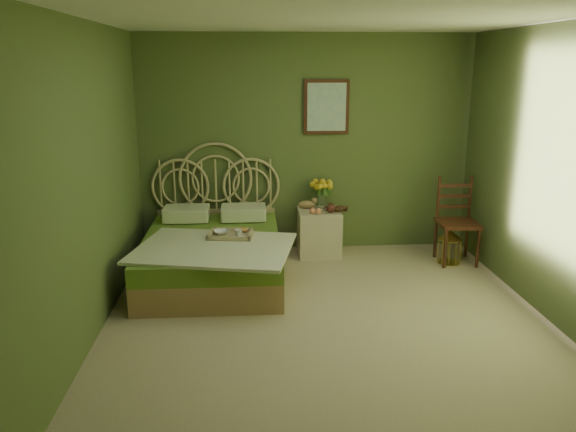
{
  "coord_description": "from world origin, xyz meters",
  "views": [
    {
      "loc": [
        -0.68,
        -4.49,
        2.25
      ],
      "look_at": [
        -0.3,
        1.0,
        0.75
      ],
      "focal_mm": 35.0,
      "sensor_mm": 36.0,
      "label": 1
    }
  ],
  "objects": [
    {
      "name": "wall_art",
      "position": [
        0.24,
        2.22,
        1.75
      ],
      "size": [
        0.54,
        0.04,
        0.64
      ],
      "color": "#381E0F",
      "rests_on": "wall_back"
    },
    {
      "name": "floor",
      "position": [
        0.0,
        0.0,
        0.0
      ],
      "size": [
        4.5,
        4.5,
        0.0
      ],
      "primitive_type": "plane",
      "color": "tan",
      "rests_on": "ground"
    },
    {
      "name": "ceiling",
      "position": [
        0.0,
        0.0,
        2.6
      ],
      "size": [
        4.5,
        4.5,
        0.0
      ],
      "primitive_type": "plane",
      "rotation": [
        3.14,
        0.0,
        0.0
      ],
      "color": "silver",
      "rests_on": "wall_back"
    },
    {
      "name": "coffee_cup",
      "position": [
        -0.81,
        1.08,
        0.55
      ],
      "size": [
        0.09,
        0.09,
        0.08
      ],
      "primitive_type": "imported",
      "rotation": [
        0.0,
        0.0,
        -0.08
      ],
      "color": "white",
      "rests_on": "bed"
    },
    {
      "name": "book_lower",
      "position": [
        0.32,
        1.99,
        0.56
      ],
      "size": [
        0.19,
        0.24,
        0.02
      ],
      "primitive_type": "imported",
      "rotation": [
        0.0,
        0.0,
        -0.15
      ],
      "color": "#381E0F",
      "rests_on": "nightstand"
    },
    {
      "name": "book_upper",
      "position": [
        0.32,
        1.99,
        0.58
      ],
      "size": [
        0.25,
        0.26,
        0.02
      ],
      "primitive_type": "imported",
      "rotation": [
        0.0,
        0.0,
        -0.67
      ],
      "color": "#472819",
      "rests_on": "nightstand"
    },
    {
      "name": "bed",
      "position": [
        -1.09,
        1.29,
        0.29
      ],
      "size": [
        1.7,
        2.15,
        1.33
      ],
      "color": "#A57C52",
      "rests_on": "floor"
    },
    {
      "name": "birdcage",
      "position": [
        1.62,
        1.55,
        0.19
      ],
      "size": [
        0.26,
        0.26,
        0.39
      ],
      "rotation": [
        0.0,
        0.0,
        -0.34
      ],
      "color": "gold",
      "rests_on": "floor"
    },
    {
      "name": "wall_back",
      "position": [
        0.0,
        2.25,
        1.3
      ],
      "size": [
        4.0,
        0.0,
        4.0
      ],
      "primitive_type": "plane",
      "rotation": [
        1.57,
        0.0,
        0.0
      ],
      "color": "#536032",
      "rests_on": "floor"
    },
    {
      "name": "wall_left",
      "position": [
        -2.0,
        0.0,
        1.3
      ],
      "size": [
        0.0,
        4.5,
        4.5
      ],
      "primitive_type": "plane",
      "rotation": [
        1.57,
        0.0,
        1.57
      ],
      "color": "#536032",
      "rests_on": "floor"
    },
    {
      "name": "chair",
      "position": [
        1.7,
        1.65,
        0.55
      ],
      "size": [
        0.45,
        0.45,
        0.99
      ],
      "rotation": [
        0.0,
        0.0,
        -0.03
      ],
      "color": "#381E0F",
      "rests_on": "floor"
    },
    {
      "name": "cereal_bowl",
      "position": [
        -0.99,
        1.19,
        0.53
      ],
      "size": [
        0.18,
        0.18,
        0.04
      ],
      "primitive_type": "imported",
      "rotation": [
        0.0,
        0.0,
        0.16
      ],
      "color": "white",
      "rests_on": "bed"
    },
    {
      "name": "nightstand",
      "position": [
        0.15,
        1.98,
        0.35
      ],
      "size": [
        0.5,
        0.5,
        0.98
      ],
      "color": "beige",
      "rests_on": "floor"
    },
    {
      "name": "wall_right",
      "position": [
        2.0,
        0.0,
        1.3
      ],
      "size": [
        0.0,
        4.5,
        4.5
      ],
      "primitive_type": "plane",
      "rotation": [
        1.57,
        0.0,
        -1.57
      ],
      "color": "#536032",
      "rests_on": "floor"
    }
  ]
}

